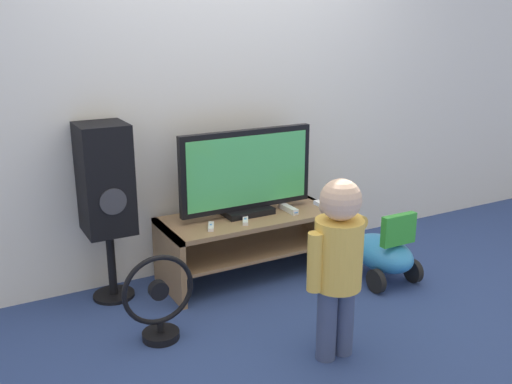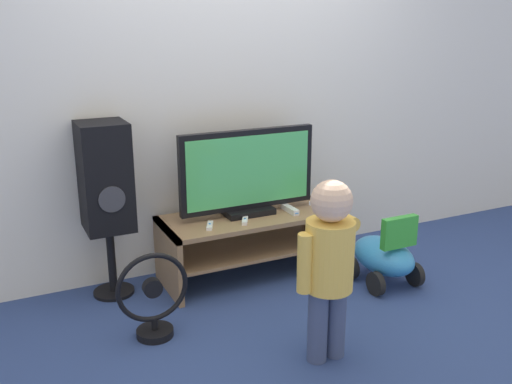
% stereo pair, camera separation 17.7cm
% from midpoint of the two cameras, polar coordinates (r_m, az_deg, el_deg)
% --- Properties ---
extents(ground_plane, '(16.00, 16.00, 0.00)m').
position_cam_midpoint_polar(ground_plane, '(3.72, -0.26, -9.69)').
color(ground_plane, navy).
extents(wall_back, '(10.00, 0.06, 2.60)m').
position_cam_midpoint_polar(wall_back, '(3.87, -4.48, 11.40)').
color(wall_back, silver).
rests_on(wall_back, ground_plane).
extents(tv_stand, '(1.17, 0.50, 0.43)m').
position_cam_midpoint_polar(tv_stand, '(3.81, -2.07, -4.32)').
color(tv_stand, '#93704C').
rests_on(tv_stand, ground_plane).
extents(television, '(0.93, 0.20, 0.56)m').
position_cam_midpoint_polar(television, '(3.70, -2.29, 1.85)').
color(television, black).
rests_on(television, tv_stand).
extents(game_console, '(0.04, 0.19, 0.04)m').
position_cam_midpoint_polar(game_console, '(3.82, 1.93, -1.69)').
color(game_console, white).
rests_on(game_console, tv_stand).
extents(remote_primary, '(0.09, 0.13, 0.03)m').
position_cam_midpoint_polar(remote_primary, '(3.53, -5.96, -3.46)').
color(remote_primary, white).
rests_on(remote_primary, tv_stand).
extents(remote_secondary, '(0.09, 0.13, 0.03)m').
position_cam_midpoint_polar(remote_secondary, '(3.62, -2.47, -2.90)').
color(remote_secondary, white).
rests_on(remote_secondary, tv_stand).
extents(child, '(0.36, 0.52, 0.94)m').
position_cam_midpoint_polar(child, '(2.83, 6.35, -6.25)').
color(child, '#3F4C72').
rests_on(child, ground_plane).
extents(speaker_tower, '(0.28, 0.31, 1.09)m').
position_cam_midpoint_polar(speaker_tower, '(3.50, -16.26, 0.86)').
color(speaker_tower, black).
rests_on(speaker_tower, ground_plane).
extents(floor_fan, '(0.40, 0.20, 0.49)m').
position_cam_midpoint_polar(floor_fan, '(3.15, -11.29, -10.74)').
color(floor_fan, black).
rests_on(floor_fan, ground_plane).
extents(ride_on_toy, '(0.35, 0.50, 0.50)m').
position_cam_midpoint_polar(ride_on_toy, '(3.85, 11.28, -6.02)').
color(ride_on_toy, '#338CD1').
rests_on(ride_on_toy, ground_plane).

